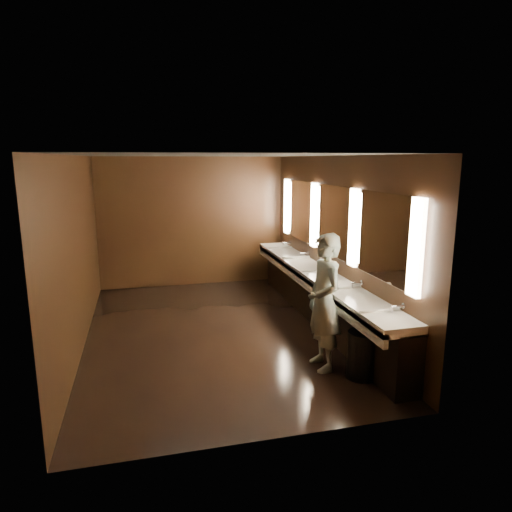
{
  "coord_description": "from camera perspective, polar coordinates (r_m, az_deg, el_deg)",
  "views": [
    {
      "loc": [
        -1.06,
        -6.92,
        2.75
      ],
      "look_at": [
        0.68,
        0.0,
        1.23
      ],
      "focal_mm": 32.0,
      "sensor_mm": 36.0,
      "label": 1
    }
  ],
  "objects": [
    {
      "name": "ceiling",
      "position": [
        7.0,
        -5.53,
        12.42
      ],
      "size": [
        4.0,
        6.0,
        0.02
      ],
      "primitive_type": "cube",
      "color": "#2D2D2B",
      "rests_on": "wall_back"
    },
    {
      "name": "trash_bin",
      "position": [
        6.09,
        13.16,
        -11.93
      ],
      "size": [
        0.5,
        0.5,
        0.61
      ],
      "primitive_type": "cylinder",
      "rotation": [
        0.0,
        0.0,
        0.33
      ],
      "color": "black",
      "rests_on": "floor"
    },
    {
      "name": "wall_left",
      "position": [
        7.11,
        -21.43,
        0.28
      ],
      "size": [
        0.02,
        6.0,
        2.8
      ],
      "primitive_type": "cube",
      "color": "black",
      "rests_on": "floor"
    },
    {
      "name": "person",
      "position": [
        6.06,
        8.51,
        -5.73
      ],
      "size": [
        0.46,
        0.68,
        1.82
      ],
      "primitive_type": "imported",
      "rotation": [
        0.0,
        0.0,
        -1.54
      ],
      "color": "#87BCCA",
      "rests_on": "floor"
    },
    {
      "name": "sink_counter",
      "position": [
        7.82,
        7.97,
        -4.82
      ],
      "size": [
        0.55,
        5.4,
        1.01
      ],
      "color": "black",
      "rests_on": "floor"
    },
    {
      "name": "mirror_band",
      "position": [
        7.62,
        9.55,
        4.36
      ],
      "size": [
        0.06,
        5.03,
        1.15
      ],
      "color": "#FDE5C1",
      "rests_on": "wall_right"
    },
    {
      "name": "wall_right",
      "position": [
        7.68,
        9.6,
        1.78
      ],
      "size": [
        0.02,
        6.0,
        2.8
      ],
      "primitive_type": "cube",
      "color": "black",
      "rests_on": "floor"
    },
    {
      "name": "wall_back",
      "position": [
        10.07,
        -7.97,
        4.24
      ],
      "size": [
        4.0,
        0.02,
        2.8
      ],
      "primitive_type": "cube",
      "color": "black",
      "rests_on": "floor"
    },
    {
      "name": "wall_front",
      "position": [
        4.28,
        1.0,
        -6.33
      ],
      "size": [
        4.0,
        0.02,
        2.8
      ],
      "primitive_type": "cube",
      "color": "black",
      "rests_on": "floor"
    },
    {
      "name": "floor",
      "position": [
        7.52,
        -5.09,
        -9.44
      ],
      "size": [
        6.0,
        6.0,
        0.0
      ],
      "primitive_type": "plane",
      "color": "black",
      "rests_on": "ground"
    }
  ]
}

